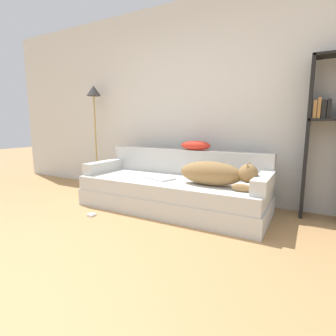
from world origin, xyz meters
TOP-DOWN VIEW (x-y plane):
  - ground_plane at (0.00, 0.00)m, footprint 20.00×20.00m
  - wall_back at (0.00, 2.43)m, footprint 7.20×0.06m
  - couch at (0.12, 1.73)m, footprint 2.30×0.89m
  - couch_backrest at (0.12, 2.11)m, footprint 2.26×0.15m
  - couch_arm_left at (-0.95, 1.73)m, footprint 0.15×0.70m
  - couch_arm_right at (1.20, 1.73)m, footprint 0.15×0.70m
  - dog at (0.71, 1.65)m, footprint 0.85×0.29m
  - laptop at (0.00, 1.66)m, footprint 0.37×0.32m
  - throw_pillow at (0.27, 2.12)m, footprint 0.40×0.20m
  - bookshelf at (1.72, 2.25)m, footprint 0.41×0.26m
  - floor_lamp at (-1.57, 2.21)m, footprint 0.23×0.23m
  - power_adapter at (-0.56, 1.06)m, footprint 0.08×0.08m

SIDE VIEW (x-z plane):
  - ground_plane at x=0.00m, z-range 0.00..0.00m
  - power_adapter at x=-0.56m, z-range 0.00..0.02m
  - couch at x=0.12m, z-range 0.00..0.38m
  - laptop at x=0.00m, z-range 0.38..0.40m
  - couch_arm_left at x=-0.95m, z-range 0.38..0.53m
  - couch_arm_right at x=1.20m, z-range 0.38..0.53m
  - dog at x=0.71m, z-range 0.37..0.66m
  - couch_backrest at x=0.12m, z-range 0.38..0.71m
  - throw_pillow at x=0.27m, z-range 0.71..0.83m
  - bookshelf at x=1.72m, z-range 0.10..1.86m
  - wall_back at x=0.00m, z-range 0.00..2.70m
  - floor_lamp at x=-1.57m, z-range 0.53..2.20m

